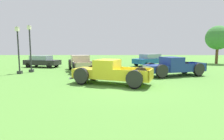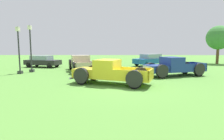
{
  "view_description": "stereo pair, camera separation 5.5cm",
  "coord_description": "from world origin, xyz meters",
  "views": [
    {
      "loc": [
        -0.65,
        -11.21,
        2.39
      ],
      "look_at": [
        -0.73,
        0.67,
        0.9
      ],
      "focal_mm": 30.51,
      "sensor_mm": 36.0,
      "label": 1
    },
    {
      "loc": [
        -0.59,
        -11.21,
        2.39
      ],
      "look_at": [
        -0.73,
        0.67,
        0.9
      ],
      "focal_mm": 30.51,
      "sensor_mm": 36.0,
      "label": 2
    }
  ],
  "objects": [
    {
      "name": "sedan_distant_b",
      "position": [
        -8.81,
        10.39,
        0.69
      ],
      "size": [
        4.25,
        2.58,
        1.32
      ],
      "color": "black",
      "rests_on": "ground_plane"
    },
    {
      "name": "pickup_truck_foreground",
      "position": [
        -1.07,
        0.79,
        0.74
      ],
      "size": [
        5.38,
        3.44,
        1.55
      ],
      "color": "yellow",
      "rests_on": "ground_plane"
    },
    {
      "name": "pickup_truck_behind_right",
      "position": [
        -3.88,
        7.22,
        0.73
      ],
      "size": [
        3.26,
        5.28,
        1.52
      ],
      "color": "#C6B793",
      "rests_on": "ground_plane"
    },
    {
      "name": "picnic_table",
      "position": [
        -1.94,
        11.16,
        0.49
      ],
      "size": [
        1.55,
        1.85,
        0.78
      ],
      "color": "olive",
      "rests_on": "ground_plane"
    },
    {
      "name": "pickup_truck_behind_left",
      "position": [
        3.95,
        3.97,
        0.73
      ],
      "size": [
        5.31,
        3.27,
        1.53
      ],
      "color": "navy",
      "rests_on": "ground_plane"
    },
    {
      "name": "lamp_post_far",
      "position": [
        -8.81,
        5.15,
        2.14
      ],
      "size": [
        0.36,
        0.36,
        4.09
      ],
      "color": "#2D2D33",
      "rests_on": "ground_plane"
    },
    {
      "name": "oak_tree_east",
      "position": [
        13.48,
        14.86,
        3.51
      ],
      "size": [
        3.22,
        3.22,
        5.14
      ],
      "color": "brown",
      "rests_on": "ground_plane"
    },
    {
      "name": "trash_can",
      "position": [
        -1.16,
        4.35,
        0.48
      ],
      "size": [
        0.59,
        0.59,
        0.95
      ],
      "color": "#4C4C51",
      "rests_on": "ground_plane"
    },
    {
      "name": "sedan_distant_a",
      "position": [
        3.83,
        12.23,
        0.75
      ],
      "size": [
        4.47,
        3.98,
        1.43
      ],
      "color": "#195699",
      "rests_on": "ground_plane"
    },
    {
      "name": "lamp_post_near",
      "position": [
        -8.24,
        6.2,
        2.26
      ],
      "size": [
        0.36,
        0.36,
        4.31
      ],
      "color": "#2D2D33",
      "rests_on": "ground_plane"
    },
    {
      "name": "ground_plane",
      "position": [
        0.0,
        0.0,
        0.0
      ],
      "size": [
        80.0,
        80.0,
        0.0
      ],
      "primitive_type": "plane",
      "color": "#548C38"
    }
  ]
}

